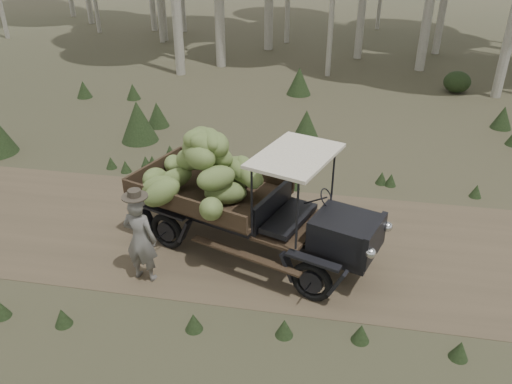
% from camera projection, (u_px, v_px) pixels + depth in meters
% --- Properties ---
extents(ground, '(120.00, 120.00, 0.00)m').
position_uv_depth(ground, '(346.00, 247.00, 9.36)').
color(ground, '#473D2B').
rests_on(ground, ground).
extents(dirt_track, '(70.00, 4.00, 0.01)m').
position_uv_depth(dirt_track, '(346.00, 247.00, 9.35)').
color(dirt_track, brown).
rests_on(dirt_track, ground).
extents(banana_truck, '(4.83, 2.99, 2.29)m').
position_uv_depth(banana_truck, '(227.00, 178.00, 8.88)').
color(banana_truck, black).
rests_on(banana_truck, ground).
extents(farmer, '(0.62, 0.47, 1.71)m').
position_uv_depth(farmer, '(140.00, 238.00, 8.19)').
color(farmer, '#63605A').
rests_on(farmer, ground).
extents(undergrowth, '(23.50, 23.42, 1.38)m').
position_uv_depth(undergrowth, '(367.00, 237.00, 8.71)').
color(undergrowth, '#233319').
rests_on(undergrowth, ground).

